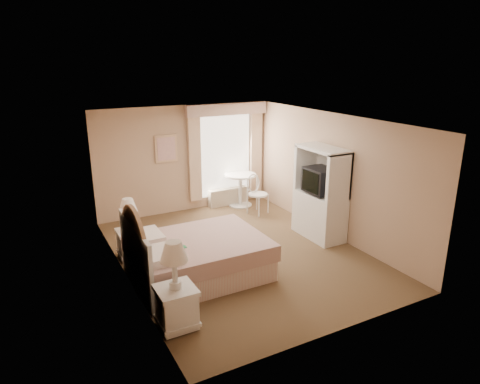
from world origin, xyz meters
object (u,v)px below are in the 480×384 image
nightstand_far (130,236)px  cafe_chair (256,191)px  nightstand_near (176,297)px  bed (192,257)px  armoire (320,200)px  round_table (240,185)px

nightstand_far → cafe_chair: nightstand_far is taller
nightstand_near → nightstand_far: size_ratio=1.11×
bed → cafe_chair: bed is taller
nightstand_far → cafe_chair: bearing=17.0°
nightstand_far → cafe_chair: (3.21, 0.98, 0.12)m
bed → nightstand_near: 1.42m
nightstand_far → cafe_chair: 3.36m
cafe_chair → armoire: armoire is taller
nightstand_far → armoire: armoire is taller
cafe_chair → armoire: 1.88m
cafe_chair → armoire: size_ratio=0.50×
cafe_chair → armoire: (0.44, -1.82, 0.23)m
bed → nightstand_far: bed is taller
bed → nightstand_far: (-0.72, 1.22, 0.06)m
round_table → cafe_chair: 0.64m
nightstand_near → armoire: armoire is taller
round_table → bed: bearing=-130.4°
nightstand_near → round_table: size_ratio=1.54×
round_table → cafe_chair: cafe_chair is taller
armoire → cafe_chair: bearing=103.8°
bed → armoire: (2.93, 0.38, 0.41)m
bed → nightstand_near: bearing=-120.7°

